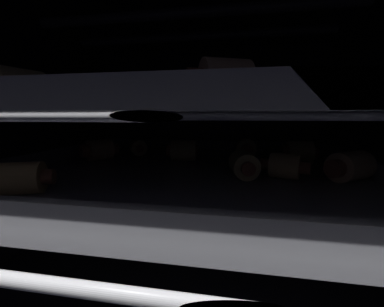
# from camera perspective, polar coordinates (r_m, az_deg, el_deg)

# --- Properties ---
(ground_plane) EXTENTS (0.51, 0.48, 0.01)m
(ground_plane) POSITION_cam_1_polar(r_m,az_deg,el_deg) (0.36, -0.69, -24.56)
(ground_plane) COLOR black
(oven_wall_back) EXTENTS (0.51, 0.01, 0.33)m
(oven_wall_back) POSITION_cam_1_polar(r_m,az_deg,el_deg) (0.53, 3.82, 6.11)
(oven_wall_back) COLOR black
(oven_wall_back) RESTS_ON ground_plane
(oven_wall_left) EXTENTS (0.01, 0.46, 0.33)m
(oven_wall_left) POSITION_cam_1_polar(r_m,az_deg,el_deg) (0.42, -36.02, 3.69)
(oven_wall_left) COLOR black
(oven_wall_left) RESTS_ON ground_plane
(heating_element) EXTENTS (0.39, 0.18, 0.01)m
(heating_element) POSITION_cam_1_polar(r_m,az_deg,el_deg) (0.32, -0.81, 30.75)
(heating_element) COLOR #333338
(oven_rack_lower) EXTENTS (0.46, 0.45, 0.01)m
(oven_rack_lower) POSITION_cam_1_polar(r_m,az_deg,el_deg) (0.31, -0.73, -6.06)
(oven_rack_lower) COLOR #B7B7BC
(baking_tray_lower) EXTENTS (0.42, 0.37, 0.03)m
(baking_tray_lower) POSITION_cam_1_polar(r_m,az_deg,el_deg) (0.31, -0.73, -4.12)
(baking_tray_lower) COLOR gray
(baking_tray_lower) RESTS_ON oven_rack_lower
(pig_in_blanket_lower_0) EXTENTS (0.04, 0.05, 0.03)m
(pig_in_blanket_lower_0) POSITION_cam_1_polar(r_m,az_deg,el_deg) (0.43, -12.86, 1.52)
(pig_in_blanket_lower_0) COLOR #E6C279
(pig_in_blanket_lower_0) RESTS_ON baking_tray_lower
(pig_in_blanket_lower_1) EXTENTS (0.05, 0.03, 0.03)m
(pig_in_blanket_lower_1) POSITION_cam_1_polar(r_m,az_deg,el_deg) (0.36, 24.48, 0.18)
(pig_in_blanket_lower_1) COLOR #EBC27E
(pig_in_blanket_lower_1) RESTS_ON baking_tray_lower
(pig_in_blanket_lower_2) EXTENTS (0.06, 0.05, 0.03)m
(pig_in_blanket_lower_2) POSITION_cam_1_polar(r_m,az_deg,el_deg) (0.30, 33.75, -2.58)
(pig_in_blanket_lower_2) COLOR #E7BC86
(pig_in_blanket_lower_2) RESTS_ON baking_tray_lower
(pig_in_blanket_lower_3) EXTENTS (0.03, 0.05, 0.03)m
(pig_in_blanket_lower_3) POSITION_cam_1_polar(r_m,az_deg,el_deg) (0.27, 12.33, -2.61)
(pig_in_blanket_lower_3) COLOR #E0C67F
(pig_in_blanket_lower_3) RESTS_ON baking_tray_lower
(pig_in_blanket_lower_4) EXTENTS (0.05, 0.04, 0.03)m
(pig_in_blanket_lower_4) POSITION_cam_1_polar(r_m,az_deg,el_deg) (0.36, -2.07, 0.69)
(pig_in_blanket_lower_4) COLOR #E1C281
(pig_in_blanket_lower_4) RESTS_ON baking_tray_lower
(pig_in_blanket_lower_5) EXTENTS (0.06, 0.04, 0.03)m
(pig_in_blanket_lower_5) POSITION_cam_1_polar(r_m,az_deg,el_deg) (0.25, -36.38, -4.84)
(pig_in_blanket_lower_5) COLOR #EBBB70
(pig_in_blanket_lower_5) RESTS_ON baking_tray_lower
(pig_in_blanket_lower_6) EXTENTS (0.05, 0.05, 0.03)m
(pig_in_blanket_lower_6) POSITION_cam_1_polar(r_m,az_deg,el_deg) (0.39, -21.33, 0.80)
(pig_in_blanket_lower_6) COLOR #E9B075
(pig_in_blanket_lower_6) RESTS_ON baking_tray_lower
(pig_in_blanket_lower_7) EXTENTS (0.03, 0.05, 0.03)m
(pig_in_blanket_lower_7) POSITION_cam_1_polar(r_m,az_deg,el_deg) (0.39, 12.84, 1.26)
(pig_in_blanket_lower_7) COLOR #DDC480
(pig_in_blanket_lower_7) RESTS_ON baking_tray_lower
(pig_in_blanket_lower_8) EXTENTS (0.05, 0.04, 0.03)m
(pig_in_blanket_lower_8) POSITION_cam_1_polar(r_m,az_deg,el_deg) (0.27, 21.39, -2.84)
(pig_in_blanket_lower_8) COLOR #ECC07B
(pig_in_blanket_lower_8) RESTS_ON baking_tray_lower
(oven_rack_upper) EXTENTS (0.46, 0.45, 0.01)m
(oven_rack_upper) POSITION_cam_1_polar(r_m,az_deg,el_deg) (0.30, -0.76, 8.95)
(oven_rack_upper) COLOR #B7B7BC
(baking_tray_upper) EXTENTS (0.42, 0.37, 0.02)m
(baking_tray_upper) POSITION_cam_1_polar(r_m,az_deg,el_deg) (0.30, -0.76, 10.27)
(baking_tray_upper) COLOR gray
(baking_tray_upper) RESTS_ON oven_rack_upper
(pig_in_blanket_upper_0) EXTENTS (0.05, 0.03, 0.03)m
(pig_in_blanket_upper_0) POSITION_cam_1_polar(r_m,az_deg,el_deg) (0.39, 25.70, 11.62)
(pig_in_blanket_upper_0) COLOR #ECC387
(pig_in_blanket_upper_0) RESTS_ON baking_tray_upper
(pig_in_blanket_upper_1) EXTENTS (0.04, 0.06, 0.03)m
(pig_in_blanket_upper_1) POSITION_cam_1_polar(r_m,az_deg,el_deg) (0.25, -36.30, 12.79)
(pig_in_blanket_upper_1) COLOR #E7C982
(pig_in_blanket_upper_1) RESTS_ON baking_tray_upper
(pig_in_blanket_upper_3) EXTENTS (0.03, 0.06, 0.02)m
(pig_in_blanket_upper_3) POSITION_cam_1_polar(r_m,az_deg,el_deg) (0.25, 28.21, 12.86)
(pig_in_blanket_upper_3) COLOR #DCB286
(pig_in_blanket_upper_3) RESTS_ON baking_tray_upper
(pig_in_blanket_upper_4) EXTENTS (0.05, 0.05, 0.03)m
(pig_in_blanket_upper_4) POSITION_cam_1_polar(r_m,az_deg,el_deg) (0.23, 15.93, 14.29)
(pig_in_blanket_upper_4) COLOR #E4BF85
(pig_in_blanket_upper_4) RESTS_ON baking_tray_upper
(pig_in_blanket_upper_5) EXTENTS (0.04, 0.06, 0.03)m
(pig_in_blanket_upper_5) POSITION_cam_1_polar(r_m,az_deg,el_deg) (0.32, -37.03, 11.31)
(pig_in_blanket_upper_5) COLOR #DEB672
(pig_in_blanket_upper_5) RESTS_ON baking_tray_upper
(pig_in_blanket_upper_6) EXTENTS (0.05, 0.05, 0.03)m
(pig_in_blanket_upper_6) POSITION_cam_1_polar(r_m,az_deg,el_deg) (0.39, 15.19, 11.87)
(pig_in_blanket_upper_6) COLOR #DDC583
(pig_in_blanket_upper_6) RESTS_ON baking_tray_upper
(pig_in_blanket_upper_7) EXTENTS (0.05, 0.06, 0.03)m
(pig_in_blanket_upper_7) POSITION_cam_1_polar(r_m,az_deg,el_deg) (0.37, -9.43, 12.49)
(pig_in_blanket_upper_7) COLOR #E6BC7F
(pig_in_blanket_upper_7) RESTS_ON baking_tray_upper
(pig_in_blanket_upper_8) EXTENTS (0.06, 0.04, 0.03)m
(pig_in_blanket_upper_8) POSITION_cam_1_polar(r_m,az_deg,el_deg) (0.18, 7.84, 16.77)
(pig_in_blanket_upper_8) COLOR #E3B283
(pig_in_blanket_upper_8) RESTS_ON baking_tray_upper
(pig_in_blanket_upper_9) EXTENTS (0.05, 0.06, 0.03)m
(pig_in_blanket_upper_9) POSITION_cam_1_polar(r_m,az_deg,el_deg) (0.26, 8.27, 14.16)
(pig_in_blanket_upper_9) COLOR tan
(pig_in_blanket_upper_9) RESTS_ON baking_tray_upper
(pig_in_blanket_upper_10) EXTENTS (0.05, 0.05, 0.03)m
(pig_in_blanket_upper_10) POSITION_cam_1_polar(r_m,az_deg,el_deg) (0.34, -4.94, 12.74)
(pig_in_blanket_upper_10) COLOR #E7B686
(pig_in_blanket_upper_10) RESTS_ON baking_tray_upper
(pig_in_blanket_upper_11) EXTENTS (0.05, 0.03, 0.03)m
(pig_in_blanket_upper_11) POSITION_cam_1_polar(r_m,az_deg,el_deg) (0.36, 8.73, 12.72)
(pig_in_blanket_upper_11) COLOR #E6C772
(pig_in_blanket_upper_11) RESTS_ON baking_tray_upper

